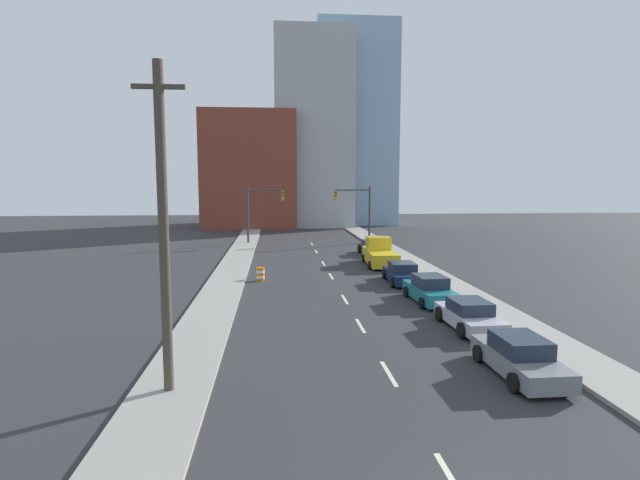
% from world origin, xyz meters
% --- Properties ---
extents(sidewalk_left, '(2.57, 101.32, 0.16)m').
position_xyz_m(sidewalk_left, '(-7.45, 50.66, 0.08)').
color(sidewalk_left, gray).
rests_on(sidewalk_left, ground).
extents(sidewalk_right, '(2.57, 101.32, 0.16)m').
position_xyz_m(sidewalk_right, '(7.45, 50.66, 0.08)').
color(sidewalk_right, gray).
rests_on(sidewalk_right, ground).
extents(lane_stripe_at_9m, '(0.16, 2.40, 0.01)m').
position_xyz_m(lane_stripe_at_9m, '(0.00, 8.57, 0.00)').
color(lane_stripe_at_9m, beige).
rests_on(lane_stripe_at_9m, ground).
extents(lane_stripe_at_15m, '(0.16, 2.40, 0.01)m').
position_xyz_m(lane_stripe_at_15m, '(0.00, 14.65, 0.00)').
color(lane_stripe_at_15m, beige).
rests_on(lane_stripe_at_15m, ground).
extents(lane_stripe_at_20m, '(0.16, 2.40, 0.01)m').
position_xyz_m(lane_stripe_at_20m, '(0.00, 20.12, 0.00)').
color(lane_stripe_at_20m, beige).
rests_on(lane_stripe_at_20m, ground).
extents(lane_stripe_at_27m, '(0.16, 2.40, 0.01)m').
position_xyz_m(lane_stripe_at_27m, '(0.00, 27.48, 0.00)').
color(lane_stripe_at_27m, beige).
rests_on(lane_stripe_at_27m, ground).
extents(lane_stripe_at_33m, '(0.16, 2.40, 0.01)m').
position_xyz_m(lane_stripe_at_33m, '(0.00, 33.34, 0.00)').
color(lane_stripe_at_33m, beige).
rests_on(lane_stripe_at_33m, ground).
extents(lane_stripe_at_41m, '(0.16, 2.40, 0.01)m').
position_xyz_m(lane_stripe_at_41m, '(0.00, 40.83, 0.00)').
color(lane_stripe_at_41m, beige).
rests_on(lane_stripe_at_41m, ground).
extents(lane_stripe_at_47m, '(0.16, 2.40, 0.01)m').
position_xyz_m(lane_stripe_at_47m, '(0.00, 47.10, 0.00)').
color(lane_stripe_at_47m, beige).
rests_on(lane_stripe_at_47m, ground).
extents(building_brick_left, '(14.00, 16.00, 17.41)m').
position_xyz_m(building_brick_left, '(-7.94, 71.91, 8.70)').
color(building_brick_left, brown).
rests_on(building_brick_left, ground).
extents(building_office_center, '(12.00, 20.00, 29.86)m').
position_xyz_m(building_office_center, '(1.93, 75.91, 14.93)').
color(building_office_center, '#A8A8AD').
rests_on(building_office_center, ground).
extents(building_glass_right, '(13.00, 20.00, 32.27)m').
position_xyz_m(building_glass_right, '(9.09, 79.91, 16.13)').
color(building_glass_right, '#8CADC6').
rests_on(building_glass_right, ground).
extents(traffic_signal_left, '(4.21, 0.35, 6.43)m').
position_xyz_m(traffic_signal_left, '(-5.98, 47.82, 4.15)').
color(traffic_signal_left, '#38383D').
rests_on(traffic_signal_left, ground).
extents(traffic_signal_right, '(4.21, 0.35, 6.43)m').
position_xyz_m(traffic_signal_right, '(5.53, 47.82, 4.15)').
color(traffic_signal_right, '#38383D').
rests_on(traffic_signal_right, ground).
extents(utility_pole_left_near, '(1.60, 0.32, 10.54)m').
position_xyz_m(utility_pole_left_near, '(-7.51, 7.46, 5.40)').
color(utility_pole_left_near, '#473D33').
rests_on(utility_pole_left_near, ground).
extents(traffic_barrel, '(0.56, 0.56, 0.95)m').
position_xyz_m(traffic_barrel, '(-5.12, 26.22, 0.47)').
color(traffic_barrel, orange).
rests_on(traffic_barrel, ground).
extents(sedan_gray, '(2.08, 4.57, 1.43)m').
position_xyz_m(sedan_gray, '(4.61, 8.02, 0.65)').
color(sedan_gray, slate).
rests_on(sedan_gray, ground).
extents(sedan_silver, '(2.22, 4.60, 1.37)m').
position_xyz_m(sedan_silver, '(5.04, 13.74, 0.64)').
color(sedan_silver, '#B2B2BC').
rests_on(sedan_silver, ground).
extents(sedan_teal, '(2.27, 4.73, 1.55)m').
position_xyz_m(sedan_teal, '(4.79, 19.06, 0.70)').
color(sedan_teal, '#196B75').
rests_on(sedan_teal, ground).
extents(sedan_navy, '(2.22, 4.70, 1.42)m').
position_xyz_m(sedan_navy, '(4.61, 24.65, 0.66)').
color(sedan_navy, '#141E47').
rests_on(sedan_navy, ground).
extents(pickup_truck_yellow, '(2.66, 6.23, 2.28)m').
position_xyz_m(pickup_truck_yellow, '(4.62, 32.21, 0.92)').
color(pickup_truck_yellow, gold).
rests_on(pickup_truck_yellow, ground).
extents(sedan_black, '(2.16, 4.57, 1.36)m').
position_xyz_m(sedan_black, '(5.11, 38.41, 0.63)').
color(sedan_black, black).
rests_on(sedan_black, ground).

